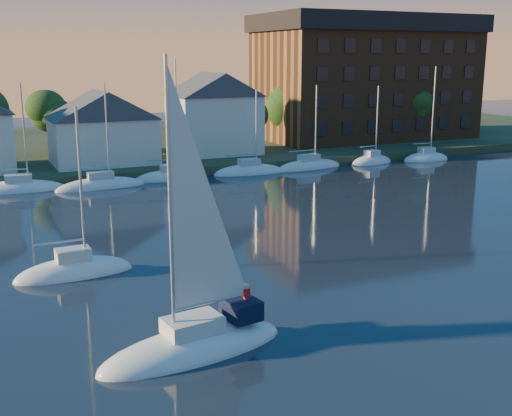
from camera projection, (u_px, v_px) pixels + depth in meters
shoreline_land at (121, 148)px, 90.49m from camera, size 160.00×50.00×2.00m
wooden_dock at (170, 175)px, 70.17m from camera, size 120.00×3.00×1.00m
clubhouse_centre at (102, 126)px, 70.96m from camera, size 11.55×8.40×8.08m
clubhouse_east at (214, 112)px, 78.23m from camera, size 10.50×8.40×9.80m
condo_block at (366, 77)px, 93.21m from camera, size 31.00×17.00×17.40m
tree_line at (157, 102)px, 79.05m from camera, size 93.40×5.40×8.90m
moored_fleet at (141, 182)px, 65.87m from camera, size 79.50×2.40×12.05m
hero_sailboat at (196, 339)px, 28.17m from camera, size 9.20×4.07×13.89m
drifting_sailboat_left at (75, 274)px, 38.13m from camera, size 7.08×2.54×11.06m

